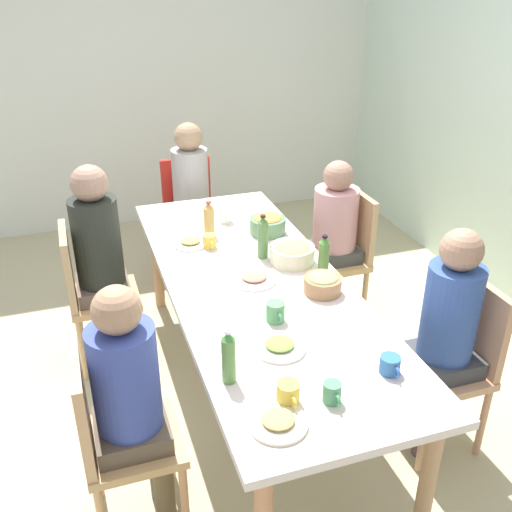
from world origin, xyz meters
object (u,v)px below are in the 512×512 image
Objects in this scene: cup_2 at (210,241)px; person_2 at (101,251)px; bottle_0 at (229,357)px; bottle_2 at (209,219)px; bowl_2 at (323,283)px; cup_3 at (288,393)px; person_3 at (333,228)px; plate_2 at (280,346)px; cup_4 at (276,312)px; chair_0 at (112,434)px; person_0 at (130,392)px; person_4 at (191,189)px; cup_0 at (332,393)px; plate_0 at (254,278)px; bottle_1 at (324,255)px; cup_1 at (225,214)px; plate_1 at (278,422)px; bowl_0 at (292,252)px; person_1 at (446,326)px; plate_3 at (190,243)px; chair_3 at (344,250)px; chair_1 at (456,356)px; cup_5 at (390,365)px; chair_4 at (190,210)px; bottle_3 at (263,238)px; chair_2 at (90,289)px.

person_2 is at bearing -104.09° from cup_2.
bottle_2 is at bearing 168.84° from bottle_0.
bowl_2 is 1.54× the size of cup_3.
plate_2 is (1.22, -0.83, 0.08)m from person_3.
chair_0 is at bearing -73.24° from cup_4.
person_3 is at bearing 140.96° from bottle_0.
person_4 reaches higher than person_0.
bottle_0 reaches higher than cup_0.
plate_0 is 1.11× the size of bottle_1.
bottle_2 reaches higher than chair_0.
person_4 is at bearing 179.73° from plate_0.
bowl_2 is (-0.41, 1.02, 0.10)m from person_0.
person_0 reaches higher than cup_1.
cup_4 reaches higher than plate_1.
cup_4 is (0.53, -0.29, -0.01)m from bowl_0.
person_1 is at bearing 25.45° from cup_1.
chair_0 is 1.33m from plate_3.
cup_0 is at bearing -28.09° from chair_3.
person_2 is (-1.24, -0.00, 0.04)m from person_0.
person_3 reaches higher than plate_2.
plate_0 is at bearing 7.24° from bottle_2.
bowl_2 is (-0.41, -0.55, 0.29)m from chair_1.
bottle_1 is (-0.61, -0.36, 0.14)m from person_1.
plate_0 is 0.31m from bowl_0.
bowl_2 is at bearing 179.53° from cup_5.
bowl_0 is at bearing 165.99° from cup_0.
cup_3 is (0.30, 0.65, 0.28)m from chair_0.
chair_0 is 1.27m from person_2.
chair_4 is 1.71m from bottle_1.
plate_2 is at bearing -7.77° from plate_0.
person_3 reaches higher than chair_1.
chair_0 is at bearing -21.14° from person_4.
cup_5 is at bearing 17.69° from plate_0.
bottle_0 reaches higher than bowl_0.
person_2 is 1.17m from person_4.
cup_5 is (0.27, 1.02, 0.08)m from person_0.
bottle_2 is at bearing 152.59° from person_0.
cup_2 is 0.34m from bottle_3.
chair_3 is 0.84m from cup_1.
person_2 reaches higher than person_3.
person_2 is 1.72m from plate_1.
chair_1 is 4.20× the size of bottle_1.
person_2 is at bearing -112.97° from bottle_3.
person_3 reaches higher than cup_0.
person_2 is 1.48m from person_3.
person_4 is at bearing 171.03° from bottle_0.
cup_1 is (-0.18, 0.80, 0.05)m from person_2.
chair_2 reaches higher than plate_3.
chair_0 is 0.93m from cup_0.
bottle_1 is at bearing 141.30° from plate_2.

